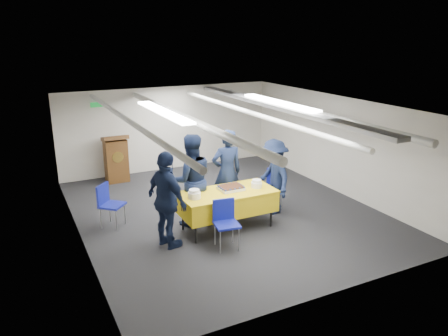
# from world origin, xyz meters

# --- Properties ---
(ground) EXTENTS (7.00, 7.00, 0.00)m
(ground) POSITION_xyz_m (0.00, 0.00, 0.00)
(ground) COLOR black
(ground) RESTS_ON ground
(room_shell) EXTENTS (6.00, 7.00, 2.30)m
(room_shell) POSITION_xyz_m (0.09, 0.41, 1.81)
(room_shell) COLOR beige
(room_shell) RESTS_ON ground
(serving_table) EXTENTS (1.86, 0.89, 0.77)m
(serving_table) POSITION_xyz_m (-0.34, -0.78, 0.56)
(serving_table) COLOR black
(serving_table) RESTS_ON ground
(sheet_cake) EXTENTS (0.47, 0.37, 0.09)m
(sheet_cake) POSITION_xyz_m (-0.23, -0.73, 0.81)
(sheet_cake) COLOR white
(sheet_cake) RESTS_ON serving_table
(plate_stack_left) EXTENTS (0.24, 0.24, 0.17)m
(plate_stack_left) POSITION_xyz_m (-1.05, -0.83, 0.85)
(plate_stack_left) COLOR white
(plate_stack_left) RESTS_ON serving_table
(plate_stack_right) EXTENTS (0.22, 0.22, 0.16)m
(plate_stack_right) POSITION_xyz_m (0.29, -0.83, 0.84)
(plate_stack_right) COLOR white
(plate_stack_right) RESTS_ON serving_table
(podium) EXTENTS (0.62, 0.53, 1.25)m
(podium) POSITION_xyz_m (-1.60, 3.05, 0.61)
(podium) COLOR brown
(podium) RESTS_ON ground
(chair_near) EXTENTS (0.48, 0.48, 0.87)m
(chair_near) POSITION_xyz_m (-0.71, -1.43, 0.53)
(chair_near) COLOR gray
(chair_near) RESTS_ON ground
(chair_right) EXTENTS (0.58, 0.58, 0.87)m
(chair_right) POSITION_xyz_m (1.02, -0.32, 0.53)
(chair_right) COLOR gray
(chair_right) RESTS_ON ground
(chair_left) EXTENTS (0.59, 0.59, 0.87)m
(chair_left) POSITION_xyz_m (-2.39, 0.36, 0.53)
(chair_left) COLOR gray
(chair_left) RESTS_ON ground
(sailor_a) EXTENTS (0.69, 0.48, 1.83)m
(sailor_a) POSITION_xyz_m (-0.02, -0.13, 0.92)
(sailor_a) COLOR black
(sailor_a) RESTS_ON ground
(sailor_b) EXTENTS (1.00, 0.84, 1.85)m
(sailor_b) POSITION_xyz_m (-0.88, -0.27, 0.93)
(sailor_b) COLOR black
(sailor_b) RESTS_ON ground
(sailor_c) EXTENTS (0.70, 1.12, 1.77)m
(sailor_c) POSITION_xyz_m (-1.63, -0.99, 0.89)
(sailor_c) COLOR black
(sailor_c) RESTS_ON ground
(sailor_d) EXTENTS (0.68, 1.08, 1.60)m
(sailor_d) POSITION_xyz_m (0.91, -0.50, 0.80)
(sailor_d) COLOR black
(sailor_d) RESTS_ON ground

